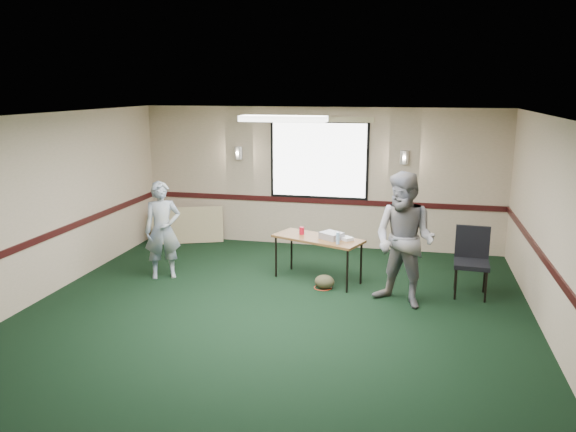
% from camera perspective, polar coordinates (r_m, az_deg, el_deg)
% --- Properties ---
extents(ground, '(8.00, 8.00, 0.00)m').
position_cam_1_polar(ground, '(7.49, -2.25, -11.20)').
color(ground, black).
rests_on(ground, ground).
extents(room_shell, '(8.00, 8.02, 8.00)m').
position_cam_1_polar(room_shell, '(9.02, 1.16, 3.50)').
color(room_shell, tan).
rests_on(room_shell, ground).
extents(folding_table, '(1.55, 1.06, 0.72)m').
position_cam_1_polar(folding_table, '(8.99, 3.06, -2.51)').
color(folding_table, brown).
rests_on(folding_table, ground).
extents(projector, '(0.42, 0.40, 0.11)m').
position_cam_1_polar(projector, '(8.89, 4.45, -2.01)').
color(projector, gray).
rests_on(projector, folding_table).
extents(game_console, '(0.24, 0.24, 0.05)m').
position_cam_1_polar(game_console, '(8.86, 5.95, -2.29)').
color(game_console, silver).
rests_on(game_console, folding_table).
extents(red_cup, '(0.08, 0.08, 0.12)m').
position_cam_1_polar(red_cup, '(9.14, 1.41, -1.50)').
color(red_cup, '#AD0B1E').
rests_on(red_cup, folding_table).
extents(water_bottle, '(0.06, 0.06, 0.19)m').
position_cam_1_polar(water_bottle, '(8.59, 5.09, -2.27)').
color(water_bottle, '#8BB5E3').
rests_on(water_bottle, folding_table).
extents(duffel_bag, '(0.38, 0.33, 0.22)m').
position_cam_1_polar(duffel_bag, '(8.79, 3.73, -6.69)').
color(duffel_bag, '#443C27').
rests_on(duffel_bag, ground).
extents(cable_coil, '(0.35, 0.35, 0.01)m').
position_cam_1_polar(cable_coil, '(8.84, 3.57, -7.28)').
color(cable_coil, red).
rests_on(cable_coil, ground).
extents(folded_table, '(1.38, 0.72, 0.72)m').
position_cam_1_polar(folded_table, '(11.42, -10.16, -0.93)').
color(folded_table, tan).
rests_on(folded_table, ground).
extents(conference_chair, '(0.53, 0.55, 1.03)m').
position_cam_1_polar(conference_chair, '(8.86, 18.17, -3.84)').
color(conference_chair, black).
rests_on(conference_chair, ground).
extents(person_left, '(0.69, 0.61, 1.60)m').
position_cam_1_polar(person_left, '(9.32, -12.62, -1.41)').
color(person_left, '#41588F').
rests_on(person_left, ground).
extents(person_right, '(1.16, 1.07, 1.92)m').
position_cam_1_polar(person_right, '(8.06, 11.74, -2.41)').
color(person_right, slate).
rests_on(person_right, ground).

